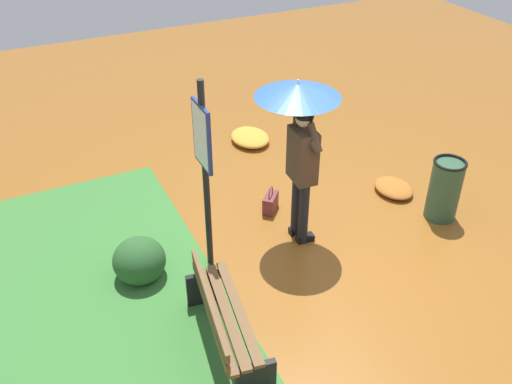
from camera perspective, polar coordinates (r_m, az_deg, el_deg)
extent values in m
plane|color=brown|center=(6.94, 5.63, -5.58)|extent=(18.00, 18.00, 0.00)
cube|color=#387533|center=(6.45, -21.83, -11.81)|extent=(4.80, 4.00, 0.05)
cylinder|color=black|center=(6.77, 4.82, -2.14)|extent=(0.12, 0.12, 0.86)
cylinder|color=black|center=(6.89, 4.08, -1.35)|extent=(0.12, 0.12, 0.86)
cube|color=black|center=(7.02, 4.95, -4.64)|extent=(0.13, 0.23, 0.08)
cube|color=black|center=(7.14, 4.24, -3.83)|extent=(0.13, 0.23, 0.08)
cube|color=#473323|center=(6.43, 4.73, 3.72)|extent=(0.40, 0.27, 0.64)
sphere|color=beige|center=(6.21, 4.93, 7.41)|extent=(0.20, 0.20, 0.20)
ellipsoid|color=black|center=(6.20, 4.94, 7.65)|extent=(0.20, 0.20, 0.15)
cylinder|color=#473323|center=(6.17, 6.01, 4.56)|extent=(0.18, 0.13, 0.18)
cylinder|color=#473323|center=(6.17, 5.95, 5.47)|extent=(0.24, 0.11, 0.33)
cube|color=black|center=(6.16, 5.50, 6.93)|extent=(0.07, 0.02, 0.14)
cylinder|color=#473323|center=(6.43, 4.07, 6.22)|extent=(0.11, 0.10, 0.09)
cylinder|color=#473323|center=(6.37, 4.09, 6.87)|extent=(0.10, 0.09, 0.23)
cylinder|color=#A5A5AD|center=(6.23, 4.20, 9.42)|extent=(0.02, 0.02, 0.41)
cone|color=#264C8C|center=(6.19, 4.24, 10.22)|extent=(0.96, 0.96, 0.16)
sphere|color=#A5A5AD|center=(6.15, 4.28, 11.16)|extent=(0.02, 0.02, 0.02)
cylinder|color=black|center=(6.00, -5.06, 1.02)|extent=(0.07, 0.07, 2.30)
cube|color=navy|center=(5.72, -5.47, 5.63)|extent=(0.44, 0.04, 0.70)
cube|color=silver|center=(5.72, -5.64, 5.59)|extent=(0.38, 0.01, 0.64)
cube|color=brown|center=(7.46, 1.47, -1.11)|extent=(0.32, 0.31, 0.24)
torus|color=brown|center=(7.37, 1.49, -0.09)|extent=(0.14, 0.13, 0.18)
cube|color=black|center=(5.26, 0.01, -18.53)|extent=(0.11, 0.36, 0.44)
cube|color=black|center=(6.06, -5.29, -9.79)|extent=(0.11, 0.36, 0.44)
cube|color=brown|center=(5.49, -1.78, -11.78)|extent=(1.40, 0.31, 0.04)
cube|color=brown|center=(5.46, -2.95, -12.16)|extent=(1.40, 0.31, 0.04)
cube|color=brown|center=(5.43, -4.15, -12.54)|extent=(1.40, 0.31, 0.04)
cube|color=brown|center=(5.35, -4.70, -11.95)|extent=(1.39, 0.25, 0.10)
cube|color=brown|center=(5.25, -4.77, -10.88)|extent=(1.39, 0.25, 0.10)
cylinder|color=#2D5138|center=(7.59, 18.45, 0.14)|extent=(0.40, 0.40, 0.80)
torus|color=black|center=(7.38, 19.02, 2.83)|extent=(0.42, 0.42, 0.04)
ellipsoid|color=#285628|center=(6.45, -11.68, -6.78)|extent=(0.59, 0.59, 0.53)
ellipsoid|color=#1E421E|center=(6.65, -11.28, -6.26)|extent=(0.35, 0.35, 0.35)
ellipsoid|color=gold|center=(9.11, -0.61, 5.52)|extent=(0.73, 0.59, 0.16)
ellipsoid|color=#A86023|center=(8.09, 13.71, 0.40)|extent=(0.60, 0.48, 0.13)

